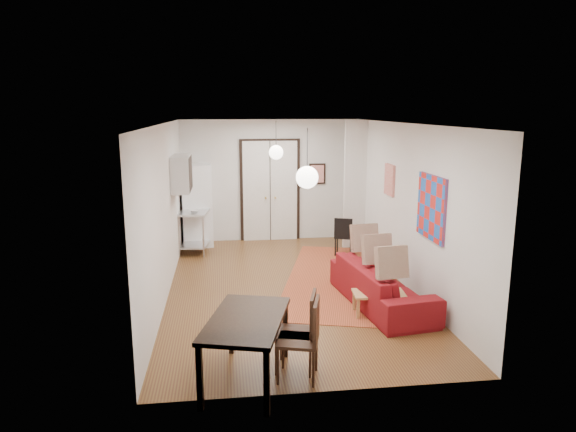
{
  "coord_description": "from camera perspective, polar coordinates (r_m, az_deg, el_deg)",
  "views": [
    {
      "loc": [
        -1.1,
        -8.69,
        3.15
      ],
      "look_at": [
        0.03,
        0.27,
        1.25
      ],
      "focal_mm": 32.0,
      "sensor_mm": 36.0,
      "label": 1
    }
  ],
  "objects": [
    {
      "name": "print_left",
      "position": [
        10.8,
        -12.36,
        5.22
      ],
      "size": [
        0.03,
        0.44,
        0.54
      ],
      "primitive_type": "cube",
      "color": "#91603C",
      "rests_on": "wall_left"
    },
    {
      "name": "sofa",
      "position": [
        8.53,
        10.35,
        -7.54
      ],
      "size": [
        1.24,
        2.46,
        0.69
      ],
      "primitive_type": "imported",
      "rotation": [
        0.0,
        0.0,
        1.71
      ],
      "color": "maroon",
      "rests_on": "floor"
    },
    {
      "name": "ceiling",
      "position": [
        8.76,
        0.02,
        10.24
      ],
      "size": [
        4.2,
        7.0,
        0.02
      ],
      "primitive_type": "cube",
      "color": "white",
      "rests_on": "wall_back"
    },
    {
      "name": "coffee_table",
      "position": [
        8.17,
        10.07,
        -8.69
      ],
      "size": [
        0.83,
        0.51,
        0.35
      ],
      "rotation": [
        0.0,
        0.0,
        -0.08
      ],
      "color": "tan",
      "rests_on": "floor"
    },
    {
      "name": "painting_popart",
      "position": [
        8.23,
        15.64,
        0.93
      ],
      "size": [
        0.05,
        1.0,
        1.0
      ],
      "primitive_type": "cube",
      "color": "red",
      "rests_on": "wall_right"
    },
    {
      "name": "wall_back",
      "position": [
        12.36,
        -2.03,
        3.95
      ],
      "size": [
        4.2,
        0.02,
        2.9
      ],
      "primitive_type": "cube",
      "color": "silver",
      "rests_on": "floor"
    },
    {
      "name": "dining_chair_near",
      "position": [
        6.45,
        0.69,
        -11.71
      ],
      "size": [
        0.57,
        0.72,
        0.98
      ],
      "rotation": [
        0.0,
        0.0,
        -1.84
      ],
      "color": "#331A10",
      "rests_on": "floor"
    },
    {
      "name": "dining_table",
      "position": [
        6.06,
        -4.65,
        -11.96
      ],
      "size": [
        1.17,
        1.6,
        0.79
      ],
      "rotation": [
        0.0,
        0.0,
        -0.27
      ],
      "color": "black",
      "rests_on": "floor"
    },
    {
      "name": "kitchen_counter",
      "position": [
        11.7,
        -10.21,
        -0.87
      ],
      "size": [
        0.77,
        1.29,
        0.93
      ],
      "rotation": [
        0.0,
        0.0,
        -0.14
      ],
      "color": "silver",
      "rests_on": "floor"
    },
    {
      "name": "double_doors",
      "position": [
        12.35,
        -2.0,
        2.77
      ],
      "size": [
        1.44,
        0.06,
        2.5
      ],
      "primitive_type": "cube",
      "color": "white",
      "rests_on": "wall_back"
    },
    {
      "name": "black_side_chair",
      "position": [
        11.31,
        6.16,
        -1.78
      ],
      "size": [
        0.5,
        0.51,
        0.85
      ],
      "rotation": [
        0.0,
        0.0,
        2.79
      ],
      "color": "black",
      "rests_on": "floor"
    },
    {
      "name": "floor",
      "position": [
        9.31,
        0.02,
        -7.91
      ],
      "size": [
        7.0,
        7.0,
        0.0
      ],
      "primitive_type": "plane",
      "color": "brown",
      "rests_on": "ground"
    },
    {
      "name": "pendant_front",
      "position": [
        6.84,
        2.13,
        4.32
      ],
      "size": [
        0.3,
        0.3,
        0.8
      ],
      "color": "silver",
      "rests_on": "ceiling"
    },
    {
      "name": "dining_chair_far",
      "position": [
        6.25,
        0.96,
        -12.49
      ],
      "size": [
        0.57,
        0.72,
        0.98
      ],
      "rotation": [
        0.0,
        0.0,
        -1.84
      ],
      "color": "#331A10",
      "rests_on": "floor"
    },
    {
      "name": "kilim_rug",
      "position": [
        9.81,
        4.97,
        -6.87
      ],
      "size": [
        2.73,
        4.64,
        0.01
      ],
      "primitive_type": "cube",
      "rotation": [
        0.0,
        0.0,
        -0.27
      ],
      "color": "#A64529",
      "rests_on": "floor"
    },
    {
      "name": "poster_back",
      "position": [
        12.46,
        3.27,
        4.7
      ],
      "size": [
        0.4,
        0.03,
        0.5
      ],
      "primitive_type": "cube",
      "color": "red",
      "rests_on": "wall_back"
    },
    {
      "name": "stub_partition",
      "position": [
        11.74,
        7.44,
        3.45
      ],
      "size": [
        0.5,
        0.1,
        2.9
      ],
      "primitive_type": "cube",
      "color": "silver",
      "rests_on": "floor"
    },
    {
      "name": "fridge",
      "position": [
        12.06,
        -10.15,
        1.16
      ],
      "size": [
        0.76,
        0.76,
        1.9
      ],
      "primitive_type": "cube",
      "rotation": [
        0.0,
        0.0,
        0.14
      ],
      "color": "white",
      "rests_on": "floor"
    },
    {
      "name": "bowl",
      "position": [
        11.33,
        -10.35,
        0.54
      ],
      "size": [
        0.26,
        0.26,
        0.05
      ],
      "primitive_type": "imported",
      "rotation": [
        0.0,
        0.0,
        -0.19
      ],
      "color": "beige",
      "rests_on": "kitchen_counter"
    },
    {
      "name": "painting_abstract",
      "position": [
        10.1,
        11.22,
        3.96
      ],
      "size": [
        0.05,
        0.5,
        0.6
      ],
      "primitive_type": "cube",
      "color": "beige",
      "rests_on": "wall_right"
    },
    {
      "name": "wall_left",
      "position": [
        8.91,
        -13.51,
        0.55
      ],
      "size": [
        0.02,
        7.0,
        2.9
      ],
      "primitive_type": "cube",
      "color": "silver",
      "rests_on": "floor"
    },
    {
      "name": "wall_cabinet",
      "position": [
        10.3,
        -11.75,
        4.65
      ],
      "size": [
        0.35,
        1.0,
        0.7
      ],
      "primitive_type": "cube",
      "color": "silver",
      "rests_on": "wall_left"
    },
    {
      "name": "pendant_back",
      "position": [
        10.78,
        -1.33,
        7.09
      ],
      "size": [
        0.3,
        0.3,
        0.8
      ],
      "color": "silver",
      "rests_on": "ceiling"
    },
    {
      "name": "wall_right",
      "position": [
        9.41,
        12.8,
        1.17
      ],
      "size": [
        0.02,
        7.0,
        2.9
      ],
      "primitive_type": "cube",
      "color": "silver",
      "rests_on": "floor"
    },
    {
      "name": "potted_plant",
      "position": [
        8.13,
        10.8,
        -7.19
      ],
      "size": [
        0.33,
        0.29,
        0.34
      ],
      "primitive_type": "imported",
      "rotation": [
        0.0,
        0.0,
        -0.08
      ],
      "color": "#2D6531",
      "rests_on": "coffee_table"
    },
    {
      "name": "soap_bottle",
      "position": [
        11.86,
        -10.23,
        1.39
      ],
      "size": [
        0.1,
        0.1,
        0.19
      ],
      "primitive_type": "imported",
      "rotation": [
        0.0,
        0.0,
        -0.19
      ],
      "color": "teal",
      "rests_on": "kitchen_counter"
    },
    {
      "name": "wall_front",
      "position": [
        5.57,
        4.58,
        -5.91
      ],
      "size": [
        4.2,
        0.02,
        2.9
      ],
      "primitive_type": "cube",
      "color": "silver",
      "rests_on": "floor"
    }
  ]
}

